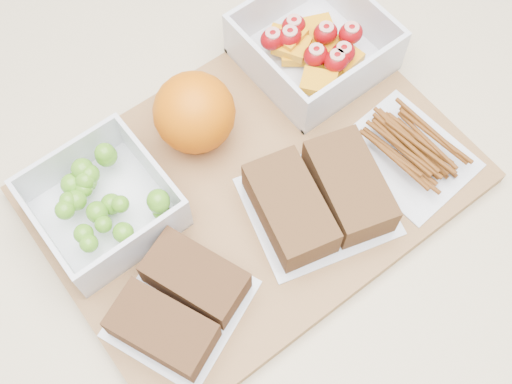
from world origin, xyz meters
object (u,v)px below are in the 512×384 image
(grape_container, at_px, (103,202))
(sandwich_bag_center, at_px, (320,198))
(pretzel_bag, at_px, (409,149))
(sandwich_bag_left, at_px, (179,303))
(orange, at_px, (194,113))
(cutting_board, at_px, (254,184))
(fruit_container, at_px, (313,47))

(grape_container, bearing_deg, sandwich_bag_center, -36.65)
(grape_container, relative_size, pretzel_bag, 0.93)
(grape_container, height_order, pretzel_bag, grape_container)
(pretzel_bag, bearing_deg, grape_container, 153.68)
(sandwich_bag_left, relative_size, pretzel_bag, 1.13)
(orange, relative_size, sandwich_bag_left, 0.55)
(orange, bearing_deg, sandwich_bag_center, -72.28)
(cutting_board, relative_size, sandwich_bag_center, 2.57)
(grape_container, relative_size, orange, 1.48)
(cutting_board, distance_m, orange, 0.10)
(sandwich_bag_left, bearing_deg, cutting_board, 24.98)
(cutting_board, xyz_separation_m, pretzel_bag, (0.14, -0.07, 0.02))
(grape_container, xyz_separation_m, pretzel_bag, (0.28, -0.14, -0.01))
(fruit_container, xyz_separation_m, orange, (-0.16, 0.00, 0.02))
(orange, bearing_deg, pretzel_bag, -44.85)
(fruit_container, relative_size, orange, 1.69)
(fruit_container, height_order, pretzel_bag, fruit_container)
(grape_container, distance_m, fruit_container, 0.28)
(sandwich_bag_left, bearing_deg, grape_container, 90.25)
(fruit_container, height_order, sandwich_bag_center, fruit_container)
(grape_container, height_order, sandwich_bag_center, grape_container)
(orange, height_order, pretzel_bag, orange)
(orange, relative_size, sandwich_bag_center, 0.51)
(grape_container, distance_m, orange, 0.13)
(pretzel_bag, bearing_deg, sandwich_bag_center, 173.47)
(cutting_board, distance_m, sandwich_bag_left, 0.15)
(fruit_container, distance_m, orange, 0.16)
(sandwich_bag_left, xyz_separation_m, pretzel_bag, (0.28, -0.01, -0.00))
(orange, distance_m, sandwich_bag_left, 0.19)
(grape_container, bearing_deg, sandwich_bag_left, -89.75)
(sandwich_bag_center, distance_m, pretzel_bag, 0.11)
(grape_container, distance_m, sandwich_bag_center, 0.21)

